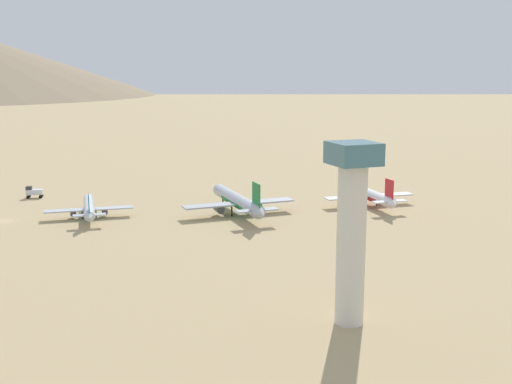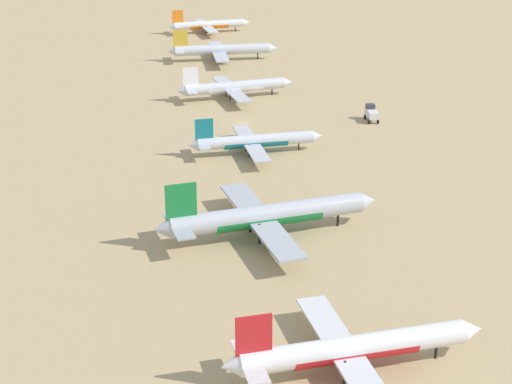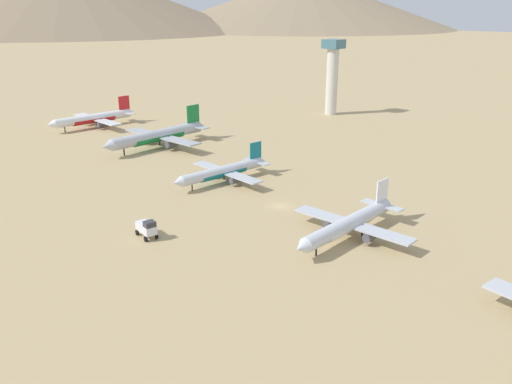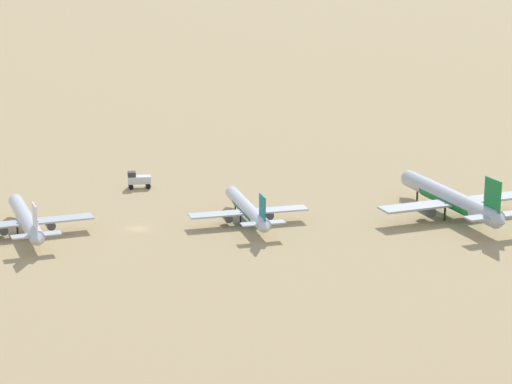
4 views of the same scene
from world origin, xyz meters
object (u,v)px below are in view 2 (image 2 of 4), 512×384
Objects in this scene: service_truck at (371,113)px; parked_jet_2 at (255,141)px; parked_jet_0 at (353,349)px; parked_jet_4 at (221,50)px; parked_jet_1 at (266,216)px; parked_jet_5 at (208,25)px; parked_jet_3 at (234,87)px.

parked_jet_2 is at bearing -158.39° from service_truck.
parked_jet_0 is 171.81m from parked_jet_4.
parked_jet_4 is at bearing 79.13° from parked_jet_2.
parked_jet_1 reaches higher than service_truck.
parked_jet_0 is 0.88× the size of parked_jet_1.
parked_jet_0 reaches higher than parked_jet_4.
parked_jet_4 is at bearing -99.48° from parked_jet_5.
parked_jet_0 is at bearing -99.20° from parked_jet_2.
parked_jet_3 is at bearing 79.32° from parked_jet_2.
parked_jet_1 is 7.35× the size of service_truck.
parked_jet_1 is at bearing -129.92° from service_truck.
parked_jet_2 is 44.39m from parked_jet_3.
parked_jet_2 is 37.49m from service_truck.
parked_jet_4 is at bearing 79.95° from parked_jet_0.
parked_jet_3 reaches higher than parked_jet_2.
parked_jet_4 reaches higher than parked_jet_2.
parked_jet_3 is at bearing -101.07° from parked_jet_4.
parked_jet_3 is (19.28, 84.66, -0.81)m from parked_jet_1.
parked_jet_2 is at bearing 74.94° from parked_jet_1.
parked_jet_1 is 71.53m from service_truck.
parked_jet_0 is at bearing -99.94° from parked_jet_5.
parked_jet_2 is (13.44, 82.99, -0.51)m from parked_jet_0.
parked_jet_3 is at bearing 80.29° from parked_jet_0.
service_truck is (18.29, -72.38, -1.32)m from parked_jet_4.
parked_jet_3 is 86.50m from parked_jet_5.
parked_jet_3 is (21.66, 126.61, -0.32)m from parked_jet_0.
parked_jet_1 reaches higher than parked_jet_0.
parked_jet_5 is at bearing 80.52° from parked_jet_4.
parked_jet_2 is 5.49× the size of service_truck.
parked_jet_1 is 1.34× the size of parked_jet_2.
parked_jet_0 is 214.95m from parked_jet_5.
parked_jet_4 is (29.99, 169.18, -0.03)m from parked_jet_0.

